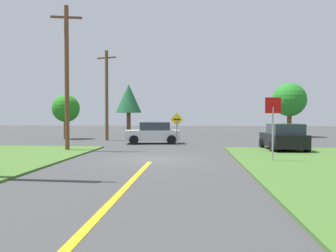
{
  "coord_description": "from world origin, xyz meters",
  "views": [
    {
      "loc": [
        1.93,
        -16.09,
        2.04
      ],
      "look_at": [
        0.49,
        3.46,
        1.5
      ],
      "focal_mm": 36.39,
      "sensor_mm": 36.0,
      "label": 1
    }
  ],
  "objects_px": {
    "car_on_crossroad": "(283,137)",
    "utility_pole_far": "(107,94)",
    "oak_tree_left": "(129,99)",
    "stop_sign": "(273,117)",
    "oak_tree_right": "(290,100)",
    "utility_pole_mid": "(67,76)",
    "direction_sign": "(177,125)",
    "car_approaching_junction": "(153,133)",
    "pine_tree_center": "(66,109)"
  },
  "relations": [
    {
      "from": "utility_pole_mid",
      "to": "oak_tree_right",
      "type": "distance_m",
      "value": 23.15
    },
    {
      "from": "car_on_crossroad",
      "to": "utility_pole_mid",
      "type": "height_order",
      "value": "utility_pole_mid"
    },
    {
      "from": "utility_pole_far",
      "to": "oak_tree_right",
      "type": "relative_size",
      "value": 1.42
    },
    {
      "from": "direction_sign",
      "to": "oak_tree_right",
      "type": "distance_m",
      "value": 15.92
    },
    {
      "from": "utility_pole_far",
      "to": "direction_sign",
      "type": "relative_size",
      "value": 3.35
    },
    {
      "from": "car_approaching_junction",
      "to": "direction_sign",
      "type": "height_order",
      "value": "direction_sign"
    },
    {
      "from": "car_approaching_junction",
      "to": "car_on_crossroad",
      "type": "distance_m",
      "value": 9.72
    },
    {
      "from": "stop_sign",
      "to": "pine_tree_center",
      "type": "bearing_deg",
      "value": -49.75
    },
    {
      "from": "oak_tree_left",
      "to": "utility_pole_far",
      "type": "bearing_deg",
      "value": -91.94
    },
    {
      "from": "oak_tree_right",
      "to": "oak_tree_left",
      "type": "bearing_deg",
      "value": 173.27
    },
    {
      "from": "stop_sign",
      "to": "oak_tree_left",
      "type": "distance_m",
      "value": 24.33
    },
    {
      "from": "stop_sign",
      "to": "utility_pole_far",
      "type": "relative_size",
      "value": 0.38
    },
    {
      "from": "stop_sign",
      "to": "pine_tree_center",
      "type": "distance_m",
      "value": 21.25
    },
    {
      "from": "car_on_crossroad",
      "to": "oak_tree_left",
      "type": "relative_size",
      "value": 0.7
    },
    {
      "from": "utility_pole_mid",
      "to": "direction_sign",
      "type": "distance_m",
      "value": 8.11
    },
    {
      "from": "pine_tree_center",
      "to": "car_on_crossroad",
      "type": "bearing_deg",
      "value": -29.77
    },
    {
      "from": "car_approaching_junction",
      "to": "utility_pole_mid",
      "type": "height_order",
      "value": "utility_pole_mid"
    },
    {
      "from": "utility_pole_far",
      "to": "pine_tree_center",
      "type": "height_order",
      "value": "utility_pole_far"
    },
    {
      "from": "utility_pole_far",
      "to": "direction_sign",
      "type": "xyz_separation_m",
      "value": [
        6.26,
        -4.98,
        -2.55
      ]
    },
    {
      "from": "oak_tree_left",
      "to": "oak_tree_right",
      "type": "height_order",
      "value": "oak_tree_left"
    },
    {
      "from": "stop_sign",
      "to": "car_approaching_junction",
      "type": "distance_m",
      "value": 12.13
    },
    {
      "from": "car_on_crossroad",
      "to": "utility_pole_far",
      "type": "height_order",
      "value": "utility_pole_far"
    },
    {
      "from": "car_approaching_junction",
      "to": "utility_pole_far",
      "type": "xyz_separation_m",
      "value": [
        -4.37,
        3.22,
        3.17
      ]
    },
    {
      "from": "stop_sign",
      "to": "oak_tree_left",
      "type": "xyz_separation_m",
      "value": [
        -10.65,
        21.79,
        1.99
      ]
    },
    {
      "from": "car_approaching_junction",
      "to": "car_on_crossroad",
      "type": "bearing_deg",
      "value": 141.26
    },
    {
      "from": "stop_sign",
      "to": "oak_tree_right",
      "type": "xyz_separation_m",
      "value": [
        6.18,
        19.8,
        1.71
      ]
    },
    {
      "from": "direction_sign",
      "to": "oak_tree_left",
      "type": "bearing_deg",
      "value": 114.02
    },
    {
      "from": "direction_sign",
      "to": "pine_tree_center",
      "type": "xyz_separation_m",
      "value": [
        -10.45,
        6.53,
        1.33
      ]
    },
    {
      "from": "car_on_crossroad",
      "to": "pine_tree_center",
      "type": "height_order",
      "value": "pine_tree_center"
    },
    {
      "from": "car_on_crossroad",
      "to": "oak_tree_right",
      "type": "relative_size",
      "value": 0.73
    },
    {
      "from": "car_approaching_junction",
      "to": "oak_tree_right",
      "type": "distance_m",
      "value": 16.25
    },
    {
      "from": "car_on_crossroad",
      "to": "pine_tree_center",
      "type": "bearing_deg",
      "value": 58.69
    },
    {
      "from": "car_on_crossroad",
      "to": "utility_pole_far",
      "type": "relative_size",
      "value": 0.52
    },
    {
      "from": "car_approaching_junction",
      "to": "pine_tree_center",
      "type": "distance_m",
      "value": 10.0
    },
    {
      "from": "car_on_crossroad",
      "to": "utility_pole_mid",
      "type": "relative_size",
      "value": 0.46
    },
    {
      "from": "utility_pole_far",
      "to": "utility_pole_mid",
      "type": "bearing_deg",
      "value": -90.34
    },
    {
      "from": "utility_pole_mid",
      "to": "oak_tree_right",
      "type": "xyz_separation_m",
      "value": [
        17.16,
        15.52,
        -0.72
      ]
    },
    {
      "from": "stop_sign",
      "to": "oak_tree_right",
      "type": "distance_m",
      "value": 20.81
    },
    {
      "from": "car_approaching_junction",
      "to": "oak_tree_right",
      "type": "xyz_separation_m",
      "value": [
        12.73,
        9.67,
        2.91
      ]
    },
    {
      "from": "car_approaching_junction",
      "to": "car_on_crossroad",
      "type": "xyz_separation_m",
      "value": [
        8.38,
        -4.92,
        0.0
      ]
    },
    {
      "from": "car_on_crossroad",
      "to": "oak_tree_right",
      "type": "distance_m",
      "value": 15.5
    },
    {
      "from": "pine_tree_center",
      "to": "stop_sign",
      "type": "bearing_deg",
      "value": -44.59
    },
    {
      "from": "direction_sign",
      "to": "oak_tree_left",
      "type": "distance_m",
      "value": 14.91
    },
    {
      "from": "oak_tree_left",
      "to": "stop_sign",
      "type": "bearing_deg",
      "value": -63.96
    },
    {
      "from": "direction_sign",
      "to": "oak_tree_right",
      "type": "bearing_deg",
      "value": 46.49
    },
    {
      "from": "utility_pole_far",
      "to": "direction_sign",
      "type": "distance_m",
      "value": 8.4
    },
    {
      "from": "car_approaching_junction",
      "to": "oak_tree_right",
      "type": "bearing_deg",
      "value": -151.12
    },
    {
      "from": "stop_sign",
      "to": "car_on_crossroad",
      "type": "relative_size",
      "value": 0.73
    },
    {
      "from": "stop_sign",
      "to": "utility_pole_mid",
      "type": "xyz_separation_m",
      "value": [
        -10.99,
        4.28,
        2.43
      ]
    },
    {
      "from": "direction_sign",
      "to": "oak_tree_right",
      "type": "height_order",
      "value": "oak_tree_right"
    }
  ]
}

